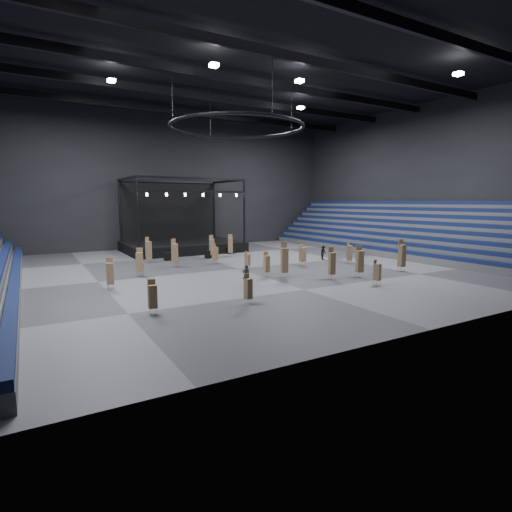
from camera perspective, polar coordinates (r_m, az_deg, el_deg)
floor at (r=37.96m, az=-2.61°, el=-1.82°), size 50.00×50.00×0.00m
ceiling at (r=39.20m, az=-2.79°, el=25.10°), size 50.00×42.00×0.20m
wall_back at (r=56.96m, az=-12.60°, el=10.30°), size 50.00×0.20×18.00m
wall_front at (r=21.27m, az=25.18°, el=14.24°), size 50.00×0.20×18.00m
wall_right at (r=53.78m, az=22.10°, el=10.08°), size 0.20×42.00×18.00m
bleachers_right at (r=52.32m, az=20.30°, el=2.26°), size 7.20×40.00×6.40m
stage at (r=52.61m, az=-10.80°, el=2.33°), size 14.00×10.00×9.20m
truss_ring at (r=38.01m, az=-2.74°, el=17.88°), size 12.30×12.30×5.15m
roof_girders at (r=38.97m, az=-2.78°, el=23.97°), size 49.00×30.35×0.70m
floodlights at (r=35.44m, az=0.48°, el=24.62°), size 28.60×16.60×0.25m
flight_case_left at (r=44.28m, az=-12.13°, el=-0.03°), size 1.40×0.84×0.88m
flight_case_mid at (r=45.32m, az=-6.49°, el=0.27°), size 1.47×1.10×0.88m
flight_case_right at (r=49.04m, az=-3.50°, el=0.81°), size 1.29×1.00×0.77m
chair_stack_0 at (r=38.67m, az=20.10°, el=0.11°), size 0.56×0.56×2.94m
chair_stack_1 at (r=33.40m, az=10.78°, el=-0.95°), size 0.58×0.58×2.64m
chair_stack_2 at (r=39.74m, az=6.68°, el=0.26°), size 0.60×0.60×2.15m
chair_stack_3 at (r=40.81m, az=-5.86°, el=0.39°), size 0.59×0.59×2.08m
chair_stack_4 at (r=44.94m, az=-6.33°, el=1.37°), size 0.54×0.54×2.62m
chair_stack_5 at (r=35.28m, az=-16.29°, el=-0.75°), size 0.70×0.70×2.45m
chair_stack_6 at (r=33.96m, az=1.52°, el=-1.09°), size 0.45×0.45×2.09m
chair_stack_7 at (r=34.68m, az=14.60°, el=-0.67°), size 0.64×0.64×2.69m
chair_stack_8 at (r=37.39m, az=-1.24°, el=-0.53°), size 0.54×0.54×1.71m
chair_stack_9 at (r=30.62m, az=-20.14°, el=-2.29°), size 0.57×0.57×2.35m
chair_stack_10 at (r=46.29m, az=-3.68°, el=1.59°), size 0.70×0.70×2.58m
chair_stack_11 at (r=24.84m, az=-1.14°, el=-4.62°), size 0.47×0.47×1.90m
chair_stack_12 at (r=42.96m, az=-15.10°, el=0.88°), size 0.62×0.62×2.69m
chair_stack_13 at (r=33.35m, az=4.08°, el=-0.51°), size 0.69×0.69×3.02m
chair_stack_14 at (r=23.29m, az=-14.57°, el=-5.55°), size 0.49×0.49×2.00m
chair_stack_15 at (r=39.43m, az=-11.54°, el=0.45°), size 0.57×0.57×2.77m
chair_stack_16 at (r=41.83m, az=13.19°, el=0.47°), size 0.47×0.47×2.26m
chair_stack_17 at (r=31.70m, az=16.91°, el=-2.15°), size 0.60×0.60×1.96m
man_center at (r=30.47m, az=-1.41°, el=-2.74°), size 0.64×0.52×1.54m
crew_member at (r=44.37m, az=9.60°, el=0.49°), size 0.84×0.93×1.55m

